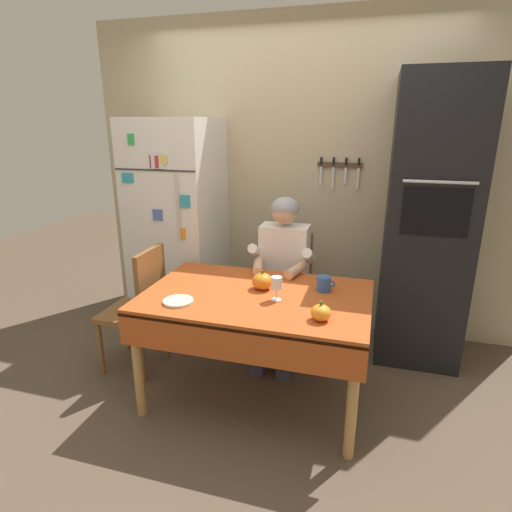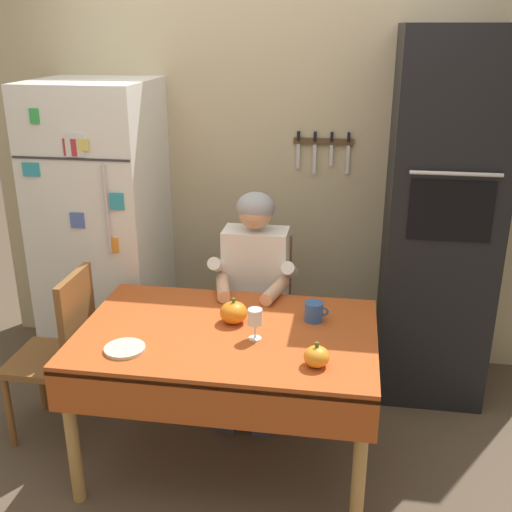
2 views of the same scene
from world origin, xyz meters
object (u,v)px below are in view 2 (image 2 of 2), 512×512
Objects in this scene: wall_oven at (440,221)px; chair_left_side at (63,348)px; chair_behind_person at (259,306)px; serving_tray at (125,349)px; seated_person at (254,283)px; pumpkin_medium at (317,356)px; refrigerator at (103,231)px; dining_table at (227,348)px; coffee_mug at (314,312)px; pumpkin_large at (234,312)px; wine_glass at (255,318)px.

chair_left_side is at bearing -157.70° from wall_oven.
chair_behind_person reaches higher than serving_tray.
seated_person is 0.95m from serving_tray.
pumpkin_medium is at bearing -117.96° from wall_oven.
pumpkin_medium reaches higher than serving_tray.
chair_left_side reaches higher than pumpkin_medium.
chair_left_side is at bearing -86.30° from refrigerator.
chair_behind_person reaches higher than dining_table.
wall_oven is (2.00, 0.04, 0.15)m from refrigerator.
chair_behind_person is (0.98, -0.09, -0.39)m from refrigerator.
chair_left_side is 1.41m from pumpkin_medium.
wall_oven reaches higher than coffee_mug.
seated_person is at bearing 87.87° from pumpkin_large.
coffee_mug is (1.35, -0.69, -0.11)m from refrigerator.
refrigerator reaches higher than chair_behind_person.
refrigerator is at bearing 93.70° from chair_left_side.
dining_table is 0.24m from wine_glass.
pumpkin_medium is at bearing -14.92° from chair_left_side.
pumpkin_large is at bearing -92.13° from seated_person.
seated_person is at bearing -15.86° from refrigerator.
pumpkin_large is (-0.38, -0.08, 0.01)m from coffee_mug.
dining_table is 12.52× the size of pumpkin_medium.
chair_left_side is 7.02× the size of pumpkin_large.
pumpkin_large is (-1.04, -0.81, -0.26)m from wall_oven.
coffee_mug is 0.35m from wine_glass.
wine_glass is 0.59m from serving_tray.
dining_table is 0.51m from pumpkin_medium.
coffee_mug is at bearing 27.76° from serving_tray.
chair_left_side is (-0.90, 0.12, -0.14)m from dining_table.
wine_glass reaches higher than pumpkin_medium.
chair_behind_person is 5.12× the size of serving_tray.
wall_oven is at bearing 7.29° from chair_behind_person.
pumpkin_large is at bearing -168.01° from coffee_mug.
serving_tray is at bearing -141.03° from pumpkin_large.
coffee_mug is (1.30, 0.07, 0.28)m from chair_left_side.
wine_glass is (-0.91, -0.96, -0.21)m from wall_oven.
chair_left_side reaches higher than coffee_mug.
seated_person reaches higher than chair_left_side.
chair_behind_person is 1.00× the size of chair_left_side.
chair_behind_person is 0.90m from wine_glass.
refrigerator is 1.78m from pumpkin_medium.
serving_tray is (0.49, -0.36, 0.24)m from chair_left_side.
chair_behind_person is at bearing 87.60° from dining_table.
serving_tray is (-0.85, -0.00, -0.04)m from pumpkin_medium.
chair_behind_person is at bearing -172.71° from wall_oven.
pumpkin_large is at bearing -141.81° from wall_oven.
wall_oven reaches higher than refrigerator.
pumpkin_medium is (0.40, -0.84, 0.05)m from seated_person.
pumpkin_medium is (0.40, -1.03, 0.27)m from chair_behind_person.
coffee_mug is at bearing -27.25° from refrigerator.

